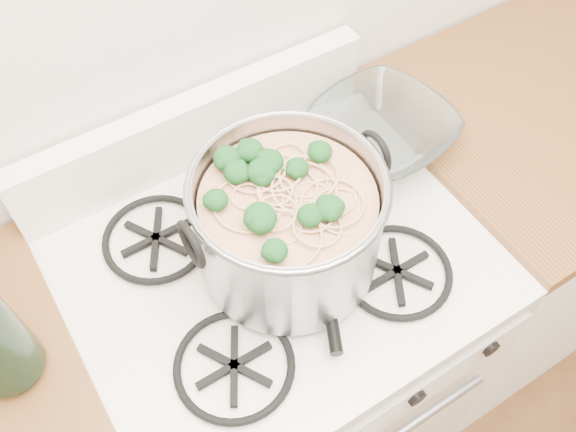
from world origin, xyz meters
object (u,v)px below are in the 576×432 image
at_px(gas_range, 279,359).
at_px(stock_pot, 288,224).
at_px(spatula, 316,227).
at_px(glass_bowl, 381,136).

height_order(gas_range, stock_pot, stock_pot).
relative_size(gas_range, spatula, 2.98).
bearing_deg(stock_pot, gas_range, 127.43).
relative_size(spatula, glass_bowl, 2.77).
bearing_deg(stock_pot, spatula, 15.41).
height_order(stock_pot, spatula, stock_pot).
relative_size(stock_pot, spatula, 1.16).
distance_m(gas_range, glass_bowl, 0.61).
relative_size(stock_pot, glass_bowl, 3.21).
xyz_separation_m(gas_range, stock_pot, (0.02, -0.02, 0.59)).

